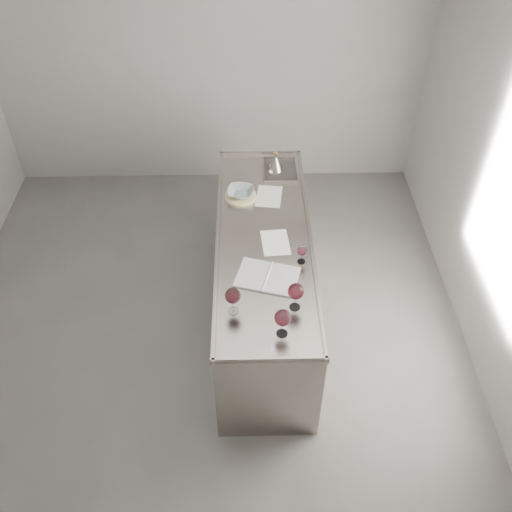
{
  "coord_description": "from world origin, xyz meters",
  "views": [
    {
      "loc": [
        0.36,
        -3.09,
        3.96
      ],
      "look_at": [
        0.43,
        0.01,
        1.02
      ],
      "focal_mm": 40.0,
      "sensor_mm": 36.0,
      "label": 1
    }
  ],
  "objects_px": {
    "ceramic_bowl": "(241,192)",
    "wine_glass_middle": "(283,318)",
    "wine_glass_right": "(296,292)",
    "notebook": "(267,277)",
    "wine_glass_left": "(233,296)",
    "counter": "(263,279)",
    "wine_glass_small": "(302,251)",
    "wine_funnel": "(275,163)"
  },
  "relations": [
    {
      "from": "wine_glass_left",
      "to": "wine_glass_middle",
      "type": "xyz_separation_m",
      "value": [
        0.33,
        -0.21,
        0.0
      ]
    },
    {
      "from": "wine_glass_right",
      "to": "notebook",
      "type": "bearing_deg",
      "value": 121.78
    },
    {
      "from": "wine_glass_left",
      "to": "notebook",
      "type": "xyz_separation_m",
      "value": [
        0.25,
        0.32,
        -0.15
      ]
    },
    {
      "from": "wine_glass_middle",
      "to": "wine_funnel",
      "type": "height_order",
      "value": "wine_funnel"
    },
    {
      "from": "counter",
      "to": "wine_glass_right",
      "type": "distance_m",
      "value": 0.98
    },
    {
      "from": "notebook",
      "to": "wine_glass_middle",
      "type": "bearing_deg",
      "value": -65.35
    },
    {
      "from": "wine_glass_small",
      "to": "wine_funnel",
      "type": "bearing_deg",
      "value": 96.65
    },
    {
      "from": "counter",
      "to": "notebook",
      "type": "xyz_separation_m",
      "value": [
        0.01,
        -0.44,
        0.47
      ]
    },
    {
      "from": "counter",
      "to": "notebook",
      "type": "distance_m",
      "value": 0.65
    },
    {
      "from": "counter",
      "to": "wine_glass_middle",
      "type": "relative_size",
      "value": 10.92
    },
    {
      "from": "ceramic_bowl",
      "to": "wine_glass_middle",
      "type": "bearing_deg",
      "value": -79.68
    },
    {
      "from": "wine_glass_right",
      "to": "wine_funnel",
      "type": "bearing_deg",
      "value": 92.08
    },
    {
      "from": "wine_glass_small",
      "to": "wine_funnel",
      "type": "relative_size",
      "value": 0.7
    },
    {
      "from": "wine_glass_small",
      "to": "ceramic_bowl",
      "type": "xyz_separation_m",
      "value": [
        -0.46,
        0.82,
        -0.06
      ]
    },
    {
      "from": "counter",
      "to": "wine_glass_right",
      "type": "height_order",
      "value": "wine_glass_right"
    },
    {
      "from": "wine_glass_right",
      "to": "notebook",
      "type": "distance_m",
      "value": 0.38
    },
    {
      "from": "counter",
      "to": "wine_funnel",
      "type": "height_order",
      "value": "wine_funnel"
    },
    {
      "from": "counter",
      "to": "wine_glass_small",
      "type": "height_order",
      "value": "wine_glass_small"
    },
    {
      "from": "wine_glass_right",
      "to": "counter",
      "type": "bearing_deg",
      "value": 104.72
    },
    {
      "from": "counter",
      "to": "wine_glass_middle",
      "type": "height_order",
      "value": "wine_glass_middle"
    },
    {
      "from": "wine_glass_left",
      "to": "wine_glass_middle",
      "type": "height_order",
      "value": "wine_glass_middle"
    },
    {
      "from": "wine_glass_small",
      "to": "notebook",
      "type": "relative_size",
      "value": 0.31
    },
    {
      "from": "notebook",
      "to": "wine_funnel",
      "type": "relative_size",
      "value": 2.29
    },
    {
      "from": "wine_glass_middle",
      "to": "wine_glass_small",
      "type": "height_order",
      "value": "wine_glass_middle"
    },
    {
      "from": "counter",
      "to": "ceramic_bowl",
      "type": "relative_size",
      "value": 10.65
    },
    {
      "from": "wine_glass_middle",
      "to": "wine_glass_left",
      "type": "bearing_deg",
      "value": 147.78
    },
    {
      "from": "ceramic_bowl",
      "to": "wine_funnel",
      "type": "relative_size",
      "value": 1.01
    },
    {
      "from": "counter",
      "to": "notebook",
      "type": "bearing_deg",
      "value": -88.63
    },
    {
      "from": "wine_glass_middle",
      "to": "wine_glass_small",
      "type": "distance_m",
      "value": 0.72
    },
    {
      "from": "counter",
      "to": "wine_glass_right",
      "type": "xyz_separation_m",
      "value": [
        0.19,
        -0.74,
        0.63
      ]
    },
    {
      "from": "ceramic_bowl",
      "to": "counter",
      "type": "bearing_deg",
      "value": -71.08
    },
    {
      "from": "counter",
      "to": "notebook",
      "type": "height_order",
      "value": "counter"
    },
    {
      "from": "counter",
      "to": "wine_glass_small",
      "type": "distance_m",
      "value": 0.7
    },
    {
      "from": "wine_glass_middle",
      "to": "wine_funnel",
      "type": "xyz_separation_m",
      "value": [
        0.04,
        1.92,
        -0.09
      ]
    },
    {
      "from": "wine_glass_middle",
      "to": "wine_glass_small",
      "type": "bearing_deg",
      "value": 75.07
    },
    {
      "from": "wine_glass_middle",
      "to": "ceramic_bowl",
      "type": "distance_m",
      "value": 1.54
    },
    {
      "from": "counter",
      "to": "wine_funnel",
      "type": "relative_size",
      "value": 10.76
    },
    {
      "from": "counter",
      "to": "wine_glass_left",
      "type": "height_order",
      "value": "wine_glass_left"
    },
    {
      "from": "wine_glass_right",
      "to": "wine_glass_small",
      "type": "xyz_separation_m",
      "value": [
        0.08,
        0.46,
        -0.05
      ]
    },
    {
      "from": "wine_glass_middle",
      "to": "wine_glass_small",
      "type": "relative_size",
      "value": 1.41
    },
    {
      "from": "notebook",
      "to": "ceramic_bowl",
      "type": "xyz_separation_m",
      "value": [
        -0.2,
        0.98,
        0.04
      ]
    },
    {
      "from": "counter",
      "to": "wine_glass_left",
      "type": "relative_size",
      "value": 11.17
    }
  ]
}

